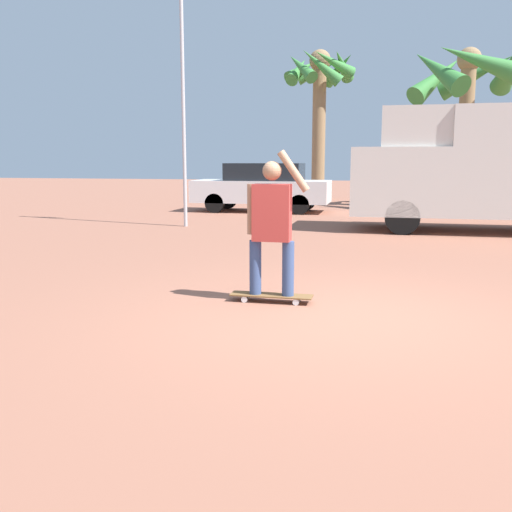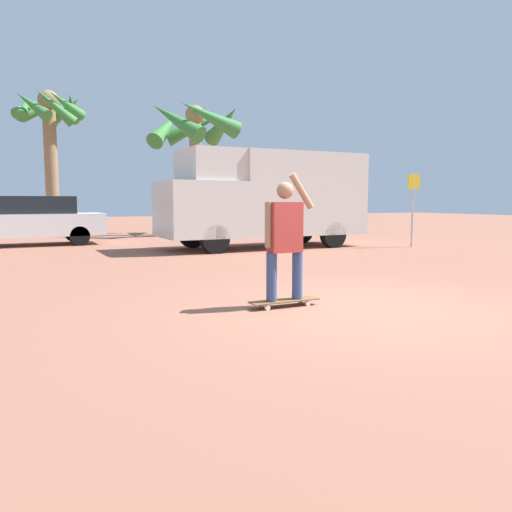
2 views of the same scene
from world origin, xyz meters
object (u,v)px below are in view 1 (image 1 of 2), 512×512
person_skateboarder (272,220)px  palm_tree_near_van (468,79)px  parked_car_white (262,187)px  camper_van (495,165)px  palm_tree_center_background (319,84)px  skateboard (271,296)px  flagpole (185,55)px

person_skateboarder → palm_tree_near_van: bearing=75.0°
parked_car_white → person_skateboarder: bearing=-77.4°
camper_van → palm_tree_near_van: bearing=89.0°
palm_tree_near_van → palm_tree_center_background: (-5.32, 3.35, 0.42)m
parked_car_white → skateboard: bearing=-77.4°
palm_tree_near_van → flagpole: flagpole is taller
skateboard → camper_van: (3.71, 7.62, 1.47)m
camper_van → palm_tree_center_background: palm_tree_center_background is taller
parked_car_white → palm_tree_center_background: (1.08, 6.02, 3.92)m
skateboard → parked_car_white: 11.88m
skateboard → palm_tree_center_background: 18.26m
skateboard → palm_tree_near_van: palm_tree_near_van is taller
person_skateboarder → parked_car_white: 11.86m
palm_tree_center_background → flagpole: size_ratio=0.83×
person_skateboarder → palm_tree_center_background: palm_tree_center_background is taller
camper_van → palm_tree_center_background: (-5.20, 9.98, 3.17)m
skateboard → person_skateboarder: (-0.00, -0.00, 0.91)m
skateboard → camper_van: bearing=64.0°
parked_car_white → camper_van: bearing=-32.2°
parked_car_white → palm_tree_center_background: bearing=79.8°
palm_tree_near_van → camper_van: bearing=-91.0°
skateboard → camper_van: camper_van is taller
palm_tree_near_van → flagpole: 10.25m
parked_car_white → palm_tree_near_van: bearing=22.7°
person_skateboarder → flagpole: bearing=116.4°
camper_van → palm_tree_near_van: palm_tree_near_van is taller
skateboard → person_skateboarder: size_ratio=0.58×
camper_van → flagpole: size_ratio=0.85×
parked_car_white → flagpole: (-0.96, -4.46, 3.35)m
palm_tree_center_background → flagpole: flagpole is taller
parked_car_white → palm_tree_center_background: size_ratio=0.72×
person_skateboarder → camper_van: bearing=64.0°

